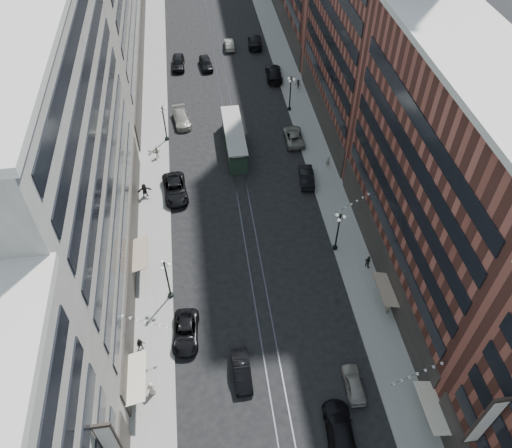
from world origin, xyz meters
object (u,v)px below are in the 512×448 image
lamppost_se_far (338,231)px  car_8 (182,118)px  lamppost_sw_mid (164,122)px  car_9 (178,62)px  lamppost_se_mid (290,92)px  car_10 (307,176)px  car_7 (175,189)px  pedestrian_5 (145,190)px  car_14 (229,44)px  streetcar (234,140)px  pedestrian_1 (151,388)px  pedestrian_6 (157,152)px  lamppost_sw_far (167,278)px  car_13 (206,63)px  car_2 (186,332)px  pedestrian_9 (298,84)px  car_6 (340,430)px  pedestrian_4 (388,308)px  car_12 (274,73)px  car_4 (354,384)px  car_11 (294,136)px  pedestrian_7 (368,261)px  car_5 (242,371)px  car_extra_0 (255,41)px  pedestrian_8 (328,161)px  pedestrian_2 (141,345)px

lamppost_se_far → car_8: lamppost_se_far is taller
lamppost_sw_mid → car_9: 20.47m
lamppost_se_mid → car_10: (-0.80, -16.18, -2.30)m
car_7 → pedestrian_5: pedestrian_5 is taller
car_14 → streetcar: bearing=86.0°
pedestrian_1 → pedestrian_6: size_ratio=0.96×
lamppost_sw_far → car_9: size_ratio=1.07×
pedestrian_1 → car_13: pedestrian_1 is taller
streetcar → car_2: size_ratio=2.18×
lamppost_se_mid → pedestrian_9: size_ratio=3.64×
car_9 → lamppost_sw_far: bearing=-90.4°
car_2 → car_6: car_6 is taller
car_14 → car_7: bearing=74.5°
pedestrian_4 → car_9: (-19.22, 52.28, -0.03)m
car_7 → car_13: (5.91, 30.85, -0.04)m
car_8 → car_14: car_8 is taller
car_2 → car_12: bearing=75.3°
lamppost_se_mid → pedestrian_6: lamppost_se_mid is taller
pedestrian_9 → pedestrian_6: bearing=-124.8°
lamppost_se_far → car_6: size_ratio=0.99×
car_4 → pedestrian_5: (-18.80, 27.85, 0.42)m
car_7 → lamppost_se_far: bearing=-38.7°
streetcar → car_11: (8.40, 0.63, -0.70)m
pedestrian_7 → car_6: bearing=120.6°
pedestrian_1 → car_10: pedestrian_1 is taller
car_6 → car_14: car_6 is taller
car_2 → pedestrian_4: size_ratio=3.43×
car_5 → lamppost_sw_far: bearing=122.5°
car_2 → car_9: 52.15m
streetcar → lamppost_se_mid: bearing=41.5°
lamppost_sw_mid → pedestrian_4: size_ratio=3.63×
car_13 → car_extra_0: bearing=29.4°
pedestrian_1 → car_10: (19.42, 26.14, -0.18)m
pedestrian_8 → pedestrian_6: bearing=-17.7°
car_5 → car_14: size_ratio=1.02×
car_6 → pedestrian_2: bearing=-27.3°
streetcar → car_12: 19.65m
car_11 → lamppost_sw_mid: bearing=-6.4°
lamppost_se_far → car_11: lamppost_se_far is taller
lamppost_se_far → car_6: lamppost_se_far is taller
lamppost_se_mid → car_12: size_ratio=0.90×
pedestrian_7 → pedestrian_1: bearing=80.6°
pedestrian_1 → car_8: size_ratio=0.31×
car_9 → pedestrian_5: pedestrian_5 is taller
lamppost_se_mid → pedestrian_5: 26.85m
pedestrian_4 → car_9: bearing=20.0°
pedestrian_2 → pedestrian_5: 21.48m
car_7 → lamppost_se_mid: bearing=38.1°
car_8 → car_5: bearing=-91.3°
pedestrian_1 → pedestrian_7: bearing=-162.7°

